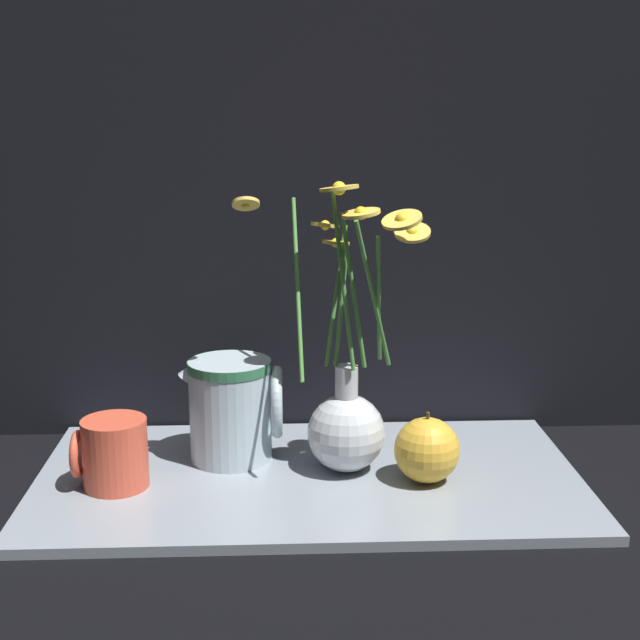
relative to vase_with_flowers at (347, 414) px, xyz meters
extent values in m
plane|color=black|center=(-0.05, -0.01, -0.08)|extent=(6.00, 6.00, 0.00)
cube|color=gray|center=(-0.05, -0.01, -0.08)|extent=(0.66, 0.36, 0.01)
cube|color=black|center=(-0.05, 0.18, 0.47)|extent=(1.16, 0.02, 1.10)
sphere|color=silver|center=(0.00, 0.00, -0.02)|extent=(0.10, 0.10, 0.10)
cylinder|color=silver|center=(0.00, 0.00, 0.04)|extent=(0.03, 0.03, 0.05)
cylinder|color=#4C8E3D|center=(0.03, -0.02, 0.15)|extent=(0.05, 0.06, 0.18)
cylinder|color=#EAC64C|center=(0.06, -0.04, 0.24)|extent=(0.06, 0.06, 0.02)
sphere|color=yellow|center=(0.06, -0.04, 0.24)|extent=(0.02, 0.02, 0.02)
cylinder|color=#4C8E3D|center=(-0.01, 0.01, 0.14)|extent=(0.03, 0.03, 0.17)
cylinder|color=#EAC64C|center=(-0.03, 0.03, 0.23)|extent=(0.05, 0.05, 0.01)
sphere|color=yellow|center=(-0.03, 0.03, 0.23)|extent=(0.01, 0.01, 0.01)
cylinder|color=#4C8E3D|center=(-0.01, 0.01, 0.13)|extent=(0.02, 0.02, 0.15)
cylinder|color=#EAC64C|center=(-0.01, 0.02, 0.21)|extent=(0.05, 0.05, 0.01)
sphere|color=yellow|center=(-0.01, 0.02, 0.21)|extent=(0.01, 0.01, 0.01)
cylinder|color=#4C8E3D|center=(0.01, -0.01, 0.15)|extent=(0.04, 0.02, 0.19)
cylinder|color=#EAC64C|center=(0.01, -0.03, 0.25)|extent=(0.06, 0.06, 0.01)
sphere|color=yellow|center=(0.01, -0.03, 0.25)|extent=(0.02, 0.02, 0.02)
cylinder|color=#4C8E3D|center=(-0.01, -0.01, 0.17)|extent=(0.03, 0.02, 0.22)
cylinder|color=#EAC64C|center=(-0.01, -0.02, 0.27)|extent=(0.06, 0.06, 0.01)
sphere|color=yellow|center=(-0.01, -0.02, 0.27)|extent=(0.02, 0.02, 0.02)
cylinder|color=#4C8E3D|center=(-0.06, 0.00, 0.16)|extent=(0.01, 0.12, 0.20)
cylinder|color=#EAC64C|center=(-0.12, -0.01, 0.26)|extent=(0.03, 0.03, 0.02)
sphere|color=yellow|center=(-0.12, -0.01, 0.26)|extent=(0.01, 0.01, 0.01)
cylinder|color=#4C8E3D|center=(0.04, 0.00, 0.14)|extent=(0.02, 0.08, 0.16)
cylinder|color=#EAC64C|center=(0.07, -0.01, 0.22)|extent=(0.05, 0.05, 0.02)
sphere|color=yellow|center=(0.07, -0.01, 0.22)|extent=(0.01, 0.01, 0.01)
cylinder|color=#DB5138|center=(-0.27, -0.04, -0.03)|extent=(0.08, 0.08, 0.08)
torus|color=#DB5138|center=(-0.32, -0.04, -0.03)|extent=(0.01, 0.06, 0.06)
cylinder|color=silver|center=(-0.14, 0.04, -0.01)|extent=(0.10, 0.10, 0.13)
cylinder|color=#33724C|center=(-0.14, 0.04, 0.05)|extent=(0.11, 0.11, 0.01)
torus|color=silver|center=(-0.09, 0.04, 0.00)|extent=(0.01, 0.09, 0.09)
cone|color=silver|center=(-0.19, 0.04, 0.05)|extent=(0.04, 0.03, 0.04)
sphere|color=gold|center=(0.09, -0.04, -0.03)|extent=(0.08, 0.08, 0.08)
cylinder|color=#4C3819|center=(0.09, -0.04, 0.01)|extent=(0.00, 0.00, 0.01)
camera|label=1|loc=(-0.08, -1.02, 0.36)|focal=50.00mm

